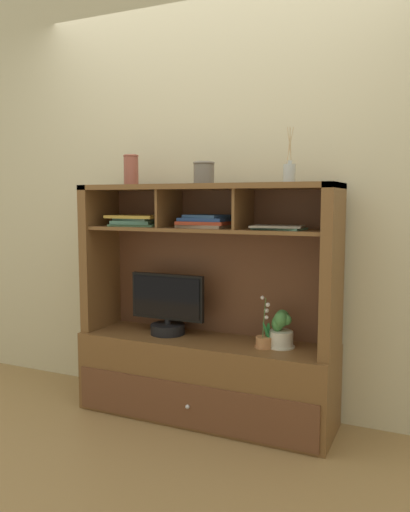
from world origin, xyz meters
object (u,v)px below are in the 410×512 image
at_px(tv_monitor, 167,309).
at_px(magazine_stack_right, 136,220).
at_px(ceramic_vase, 131,170).
at_px(potted_fern, 281,330).
at_px(magazine_stack_left, 206,222).
at_px(diffuser_bottle, 289,173).
at_px(accent_vase, 204,173).
at_px(magazine_stack_centre, 278,227).
at_px(media_console, 206,348).
at_px(potted_orchid, 264,339).

bearing_deg(tv_monitor, magazine_stack_right, -177.21).
bearing_deg(tv_monitor, ceramic_vase, 177.84).
xyz_separation_m(potted_fern, magazine_stack_left, (-0.46, -0.00, 0.59)).
xyz_separation_m(potted_fern, diffuser_bottle, (0.04, -0.03, 0.86)).
height_order(magazine_stack_left, magazine_stack_right, magazine_stack_left).
height_order(magazine_stack_right, ceramic_vase, ceramic_vase).
height_order(diffuser_bottle, accent_vase, diffuser_bottle).
xyz_separation_m(magazine_stack_centre, accent_vase, (-0.44, 0.01, 0.30)).
height_order(magazine_stack_right, diffuser_bottle, diffuser_bottle).
distance_m(ceramic_vase, accent_vase, 0.50).
distance_m(tv_monitor, ceramic_vase, 0.88).
bearing_deg(diffuser_bottle, magazine_stack_centre, -164.67).
bearing_deg(magazine_stack_centre, potted_fern, 75.03).
xyz_separation_m(magazine_stack_right, accent_vase, (0.46, 0.00, 0.28)).
xyz_separation_m(magazine_stack_centre, diffuser_bottle, (0.05, 0.01, 0.29)).
xyz_separation_m(media_console, ceramic_vase, (-0.50, -0.00, 1.05)).
height_order(magazine_stack_left, diffuser_bottle, diffuser_bottle).
xyz_separation_m(potted_orchid, magazine_stack_centre, (0.07, 0.01, 0.62)).
bearing_deg(tv_monitor, accent_vase, -2.24).
bearing_deg(magazine_stack_right, tv_monitor, 2.79).
bearing_deg(diffuser_bottle, media_console, 177.43).
height_order(media_console, magazine_stack_left, media_console).
bearing_deg(potted_orchid, potted_fern, 31.52).
distance_m(media_console, magazine_stack_centre, 0.85).
bearing_deg(potted_fern, media_console, -179.19).
bearing_deg(accent_vase, media_console, 90.00).
distance_m(magazine_stack_centre, accent_vase, 0.54).
xyz_separation_m(potted_fern, magazine_stack_centre, (-0.01, -0.04, 0.57)).
bearing_deg(magazine_stack_centre, accent_vase, 178.36).
height_order(tv_monitor, magazine_stack_left, magazine_stack_left).
bearing_deg(tv_monitor, potted_orchid, -2.62).
xyz_separation_m(ceramic_vase, accent_vase, (0.50, -0.02, -0.03)).
distance_m(potted_fern, accent_vase, 0.98).
relative_size(tv_monitor, accent_vase, 3.76).
height_order(potted_fern, accent_vase, accent_vase).
distance_m(magazine_stack_left, magazine_stack_centre, 0.45).
bearing_deg(potted_orchid, diffuser_bottle, 9.57).
bearing_deg(magazine_stack_left, potted_orchid, -7.03).
relative_size(magazine_stack_right, accent_vase, 2.62).
height_order(magazine_stack_left, ceramic_vase, ceramic_vase).
distance_m(media_console, potted_fern, 0.48).
bearing_deg(magazine_stack_left, accent_vase, -90.22).
bearing_deg(magazine_stack_centre, potted_orchid, -174.90).
distance_m(tv_monitor, diffuser_bottle, 1.09).
xyz_separation_m(tv_monitor, magazine_stack_left, (0.25, 0.02, 0.53)).
distance_m(potted_fern, magazine_stack_right, 1.09).
bearing_deg(potted_fern, magazine_stack_left, -179.70).
bearing_deg(ceramic_vase, magazine_stack_right, -27.31).
distance_m(diffuser_bottle, accent_vase, 0.50).
distance_m(tv_monitor, potted_fern, 0.71).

